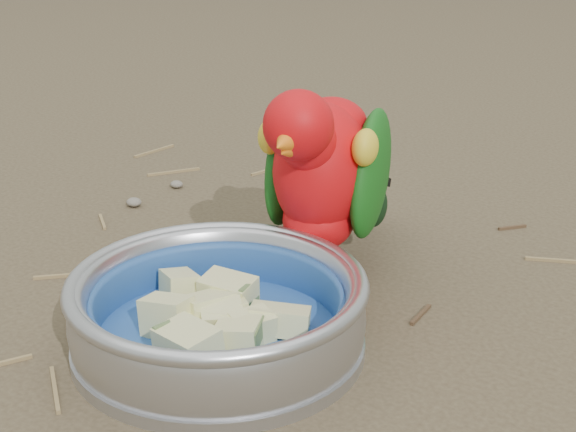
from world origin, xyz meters
The scene contains 6 objects.
ground centered at (0.00, 0.00, 0.00)m, with size 60.00×60.00×0.00m, color #4D402D.
food_bowl centered at (0.04, 0.08, 0.01)m, with size 0.23×0.23×0.02m, color #B2B2BA.
bowl_wall centered at (0.04, 0.08, 0.04)m, with size 0.23×0.23×0.04m, color #B2B2BA, non-canonical shape.
fruit_wedges centered at (0.04, 0.08, 0.03)m, with size 0.14×0.14×0.03m, color beige, non-canonical shape.
lory_parrot centered at (0.03, 0.23, 0.09)m, with size 0.11×0.22×0.18m, color red, non-canonical shape.
ground_debris centered at (-0.01, 0.09, 0.00)m, with size 0.90×0.80×0.01m, color olive, non-canonical shape.
Camera 1 is at (0.44, -0.36, 0.35)m, focal length 55.00 mm.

